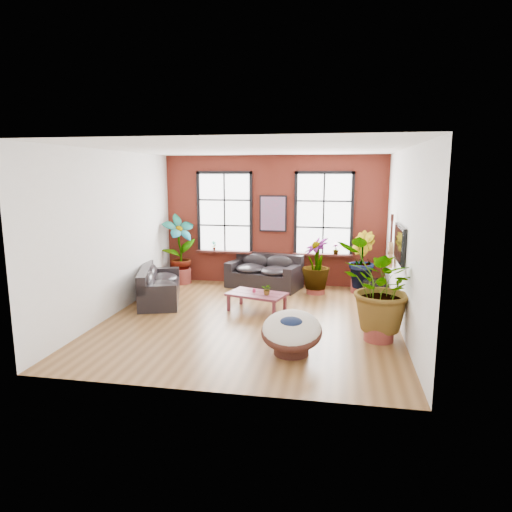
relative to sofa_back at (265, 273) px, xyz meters
The scene contains 19 objects.
room 2.96m from the sofa_back, 86.63° to the right, with size 6.04×6.54×3.54m.
sofa_back is the anchor object (origin of this frame).
sofa_left 2.92m from the sofa_back, 142.39° to the right, with size 1.46×2.23×0.82m.
coffee_table 2.14m from the sofa_back, 85.61° to the right, with size 1.41×1.05×0.49m.
papasan_chair 4.61m from the sofa_back, 75.22° to the right, with size 1.04×1.05×0.77m.
poster 1.61m from the sofa_back, 68.75° to the left, with size 0.74×0.06×0.98m.
tv_wall_unit 3.95m from the sofa_back, 35.30° to the right, with size 0.13×1.86×1.20m.
media_box 2.89m from the sofa_back, 11.54° to the right, with size 0.59×0.51×0.45m.
pot_back_left 2.38m from the sofa_back, behind, with size 0.68×0.68×0.42m.
pot_back_right 2.51m from the sofa_back, ahead, with size 0.58×0.58×0.35m.
pot_right_wall 4.45m from the sofa_back, 52.76° to the right, with size 0.70×0.70×0.40m.
pot_mid 1.46m from the sofa_back, 16.29° to the right, with size 0.58×0.58×0.34m.
floor_plant_back_left 2.46m from the sofa_back, behind, with size 0.93×0.63×1.77m, color #285717.
floor_plant_back_right 2.53m from the sofa_back, ahead, with size 0.79×0.63×1.43m, color #285717.
floor_plant_right_wall 4.47m from the sofa_back, 52.60° to the right, with size 1.51×1.31×1.67m, color #285717.
floor_plant_mid 1.49m from the sofa_back, 17.03° to the right, with size 0.73×0.73×1.30m, color #285717.
table_plant 2.28m from the sofa_back, 79.49° to the right, with size 0.23×0.20×0.25m, color #285717.
sill_plant_left 1.66m from the sofa_back, 166.90° to the left, with size 0.14×0.10×0.27m, color #285717.
sill_plant_right 1.99m from the sofa_back, 10.62° to the left, with size 0.15×0.15×0.27m, color #285717.
Camera 1 is at (1.73, -8.99, 3.03)m, focal length 32.00 mm.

